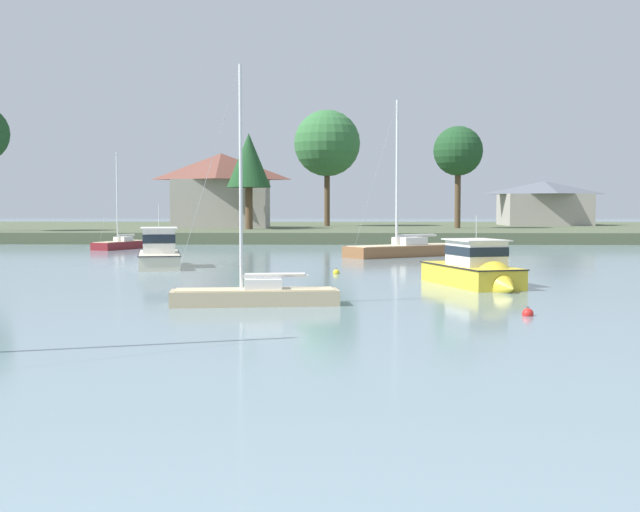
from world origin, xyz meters
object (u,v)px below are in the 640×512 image
cruiser_cream (159,257)px  cruiser_yellow (478,275)px  sailboat_maroon (121,247)px  sailboat_wood (405,253)px  mooring_buoy_red (528,314)px  sailboat_sand (255,300)px  mooring_buoy_yellow (336,272)px  dinghy_black (436,247)px

cruiser_cream → cruiser_yellow: size_ratio=1.09×
sailboat_maroon → sailboat_wood: bearing=-23.2°
cruiser_yellow → sailboat_wood: 23.59m
sailboat_wood → sailboat_maroon: 25.81m
mooring_buoy_red → cruiser_yellow: bearing=90.1°
cruiser_yellow → mooring_buoy_red: cruiser_yellow is taller
sailboat_sand → mooring_buoy_red: 10.04m
cruiser_yellow → sailboat_wood: sailboat_wood is taller
sailboat_sand → mooring_buoy_red: (9.61, -2.92, -0.13)m
sailboat_wood → mooring_buoy_red: sailboat_wood is taller
sailboat_maroon → cruiser_yellow: bearing=-53.1°
mooring_buoy_red → mooring_buoy_yellow: mooring_buoy_red is taller
sailboat_maroon → cruiser_cream: bearing=-69.6°
sailboat_maroon → mooring_buoy_red: (25.35, -44.10, -0.12)m
sailboat_sand → mooring_buoy_red: sailboat_sand is taller
cruiser_yellow → sailboat_wood: (-1.61, 23.53, -0.27)m
cruiser_cream → mooring_buoy_yellow: bearing=-26.2°
mooring_buoy_red → dinghy_black: bearing=87.6°
cruiser_cream → dinghy_black: (19.49, 22.01, -0.46)m
mooring_buoy_red → cruiser_cream: bearing=127.2°
dinghy_black → mooring_buoy_yellow: size_ratio=10.00×
sailboat_wood → sailboat_maroon: (-23.72, 10.18, -0.06)m
sailboat_sand → dinghy_black: bearing=74.8°
mooring_buoy_red → mooring_buoy_yellow: 18.99m
cruiser_cream → dinghy_black: cruiser_cream is taller
sailboat_wood → sailboat_sand: size_ratio=1.27×
cruiser_yellow → mooring_buoy_red: bearing=-89.9°
cruiser_yellow → sailboat_maroon: size_ratio=0.89×
cruiser_yellow → dinghy_black: cruiser_yellow is taller
dinghy_black → sailboat_wood: sailboat_wood is taller
dinghy_black → sailboat_wood: bearing=-107.4°
sailboat_maroon → mooring_buoy_yellow: bearing=-54.5°
cruiser_cream → sailboat_wood: 19.23m
cruiser_cream → mooring_buoy_red: bearing=-52.8°
mooring_buoy_yellow → sailboat_maroon: bearing=125.5°
cruiser_yellow → sailboat_maroon: (-25.33, 33.72, -0.34)m
dinghy_black → cruiser_yellow: bearing=-93.1°
cruiser_cream → sailboat_sand: 21.79m
dinghy_black → sailboat_sand: bearing=-105.2°
dinghy_black → sailboat_sand: size_ratio=0.44×
sailboat_wood → mooring_buoy_red: (1.63, -33.91, -0.18)m
cruiser_cream → cruiser_yellow: 21.75m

